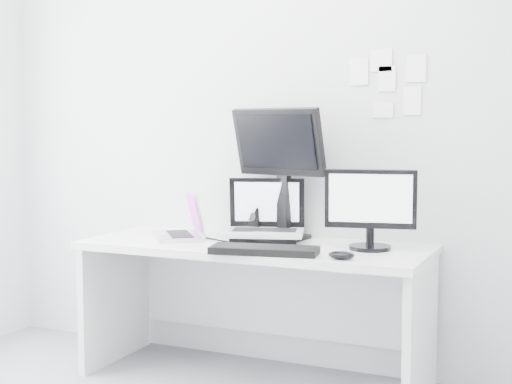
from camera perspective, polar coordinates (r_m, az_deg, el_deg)
back_wall at (r=4.07m, az=1.88°, el=5.35°), size 3.60×0.00×3.60m
desk at (r=3.88m, az=-0.15°, el=-9.36°), size 1.80×0.70×0.73m
macbook at (r=3.98m, az=-6.18°, el=-1.74°), size 0.42×0.44×0.26m
speaker at (r=4.04m, az=-0.11°, el=-2.31°), size 0.09×0.09×0.16m
dell_laptop at (r=3.85m, az=0.66°, el=-1.36°), size 0.48×0.42×0.34m
rear_monitor at (r=3.93m, az=1.94°, el=1.57°), size 0.56×0.30×0.72m
samsung_monitor at (r=3.63m, az=8.89°, el=-1.25°), size 0.48×0.29×0.41m
keyboard at (r=3.50m, az=0.66°, el=-4.54°), size 0.54×0.28×0.03m
mouse at (r=3.37m, az=6.68°, el=-4.90°), size 0.13×0.09×0.04m
wall_note_0 at (r=3.93m, az=8.02°, el=9.25°), size 0.10×0.00×0.14m
wall_note_1 at (r=3.89m, az=10.16°, el=8.67°), size 0.09×0.00×0.13m
wall_note_2 at (r=3.86m, az=12.36°, el=9.41°), size 0.10×0.00×0.14m
wall_note_3 at (r=3.89m, az=9.84°, el=6.32°), size 0.11×0.00×0.08m
wall_note_4 at (r=3.85m, az=12.04°, el=6.96°), size 0.09×0.00×0.14m
wall_note_5 at (r=3.90m, az=9.71°, el=10.09°), size 0.12×0.00×0.12m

